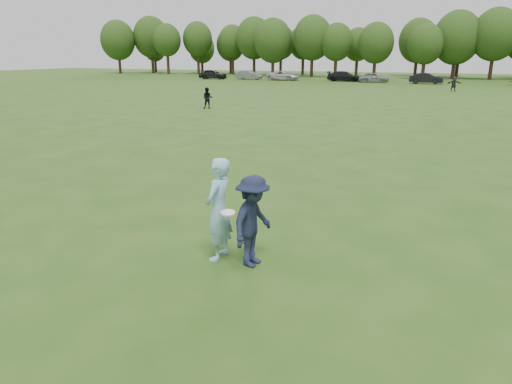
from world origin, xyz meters
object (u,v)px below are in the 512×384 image
thrower (218,209)px  player_far_a (208,98)px  car_d (344,76)px  car_c (283,76)px  car_b (249,75)px  car_a (213,74)px  defender (253,221)px  car_f (426,78)px  player_far_d (454,84)px  car_e (374,77)px

thrower → player_far_a: size_ratio=1.31×
car_d → player_far_a: bearing=177.7°
thrower → car_c: size_ratio=0.40×
car_b → car_d: size_ratio=0.85×
car_c → car_d: size_ratio=0.99×
car_a → car_d: bearing=-91.9°
defender → car_a: (-31.99, 59.50, -0.10)m
car_d → car_b: bearing=92.4°
car_c → thrower: bearing=-156.4°
defender → car_f: defender is taller
car_d → car_f: bearing=-98.7°
player_far_a → player_far_d: (16.51, 24.53, 0.04)m
player_far_a → car_e: player_far_a is taller
car_a → car_c: (11.61, 0.79, -0.07)m
car_b → car_c: car_b is taller
player_far_a → car_b: 40.46m
car_a → player_far_a: bearing=-159.5°
player_far_a → car_e: (6.23, 37.20, -0.05)m
car_d → car_f: 11.56m
car_a → car_f: (32.13, -0.06, -0.05)m
player_far_a → car_f: player_far_a is taller
player_far_a → car_b: size_ratio=0.36×
thrower → car_c: bearing=-162.9°
player_far_d → car_d: bearing=123.9°
car_a → car_b: bearing=-85.3°
car_e → car_f: car_f is taller
car_b → car_c: size_ratio=0.85×
car_c → car_e: 13.62m
car_a → car_c: 11.64m
car_d → defender: bearing=-169.4°
player_far_a → car_c: bearing=82.3°
car_f → car_e: bearing=91.1°
thrower → player_far_a: 25.55m
car_c → car_e: car_e is taller
defender → player_far_a: (-13.00, 22.42, -0.11)m
player_far_a → car_b: (-13.24, 38.24, -0.06)m
car_b → car_f: 26.41m
player_far_d → car_a: bearing=148.4°
player_far_a → car_d: 38.85m
player_far_a → car_e: size_ratio=0.37×
thrower → car_d: 62.12m
car_c → car_e: (13.60, -0.67, 0.02)m
thrower → defender: (0.71, -0.02, -0.13)m
player_far_a → car_f: 39.29m
car_b → car_f: car_f is taller
defender → player_far_a: defender is taller
defender → player_far_d: defender is taller
player_far_d → car_d: 20.56m
player_far_a → car_f: size_ratio=0.35×
car_a → car_f: car_a is taller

